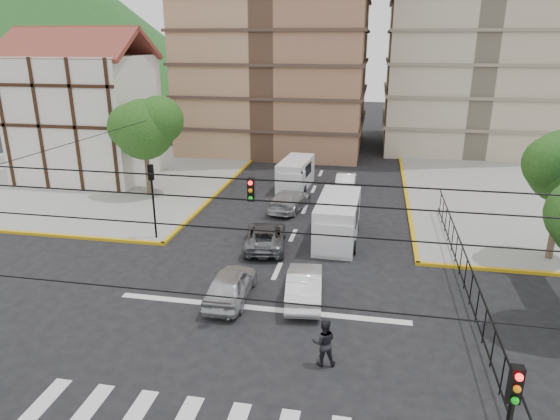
% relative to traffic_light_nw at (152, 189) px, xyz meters
% --- Properties ---
extents(ground, '(160.00, 160.00, 0.00)m').
position_rel_traffic_light_nw_xyz_m(ground, '(7.80, -7.80, -3.11)').
color(ground, black).
rests_on(ground, ground).
extents(sidewalk_nw, '(26.00, 26.00, 0.15)m').
position_rel_traffic_light_nw_xyz_m(sidewalk_nw, '(-12.20, 12.20, -3.04)').
color(sidewalk_nw, gray).
rests_on(sidewalk_nw, ground).
extents(stop_line, '(13.00, 0.40, 0.01)m').
position_rel_traffic_light_nw_xyz_m(stop_line, '(7.80, -6.60, -3.11)').
color(stop_line, silver).
rests_on(stop_line, ground).
extents(tudor_building, '(10.80, 8.05, 12.23)m').
position_rel_traffic_light_nw_xyz_m(tudor_building, '(-11.20, 12.20, 2.14)').
color(tudor_building, silver).
rests_on(tudor_building, ground).
extents(distant_hill, '(70.00, 70.00, 28.00)m').
position_rel_traffic_light_nw_xyz_m(distant_hill, '(-47.20, 62.20, 10.89)').
color(distant_hill, '#1F4F1A').
rests_on(distant_hill, ground).
extents(park_fence, '(0.10, 22.50, 1.66)m').
position_rel_traffic_light_nw_xyz_m(park_fence, '(16.80, -3.30, -3.11)').
color(park_fence, black).
rests_on(park_fence, ground).
extents(tree_tudor, '(5.39, 4.40, 7.43)m').
position_rel_traffic_light_nw_xyz_m(tree_tudor, '(-4.10, 8.21, 2.11)').
color(tree_tudor, '#473828').
rests_on(tree_tudor, ground).
extents(traffic_light_nw, '(0.28, 0.22, 4.40)m').
position_rel_traffic_light_nw_xyz_m(traffic_light_nw, '(0.00, 0.00, 0.00)').
color(traffic_light_nw, black).
rests_on(traffic_light_nw, ground).
extents(traffic_light_hanging, '(18.00, 9.12, 0.92)m').
position_rel_traffic_light_nw_xyz_m(traffic_light_hanging, '(7.80, -9.84, 2.79)').
color(traffic_light_hanging, black).
rests_on(traffic_light_hanging, ground).
extents(van_right_lane, '(2.37, 5.73, 2.56)m').
position_rel_traffic_light_nw_xyz_m(van_right_lane, '(10.46, 1.58, -1.87)').
color(van_right_lane, silver).
rests_on(van_right_lane, ground).
extents(van_left_lane, '(2.39, 5.23, 2.29)m').
position_rel_traffic_light_nw_xyz_m(van_left_lane, '(6.33, 12.01, -2.00)').
color(van_left_lane, silver).
rests_on(van_left_lane, ground).
extents(car_silver_front_left, '(1.83, 4.36, 1.47)m').
position_rel_traffic_light_nw_xyz_m(car_silver_front_left, '(6.29, -6.02, -2.38)').
color(car_silver_front_left, '#BABABF').
rests_on(car_silver_front_left, ground).
extents(car_white_front_right, '(2.00, 4.56, 1.46)m').
position_rel_traffic_light_nw_xyz_m(car_white_front_right, '(9.57, -5.42, -2.38)').
color(car_white_front_right, white).
rests_on(car_white_front_right, ground).
extents(car_grey_mid_left, '(2.89, 5.02, 1.32)m').
position_rel_traffic_light_nw_xyz_m(car_grey_mid_left, '(6.54, 0.18, -2.45)').
color(car_grey_mid_left, slate).
rests_on(car_grey_mid_left, ground).
extents(car_silver_rear_left, '(2.73, 5.02, 1.38)m').
position_rel_traffic_light_nw_xyz_m(car_silver_rear_left, '(6.75, 6.92, -2.42)').
color(car_silver_rear_left, '#BABABF').
rests_on(car_silver_rear_left, ground).
extents(car_darkgrey_mid_right, '(2.10, 4.22, 1.38)m').
position_rel_traffic_light_nw_xyz_m(car_darkgrey_mid_right, '(9.62, 7.21, -2.42)').
color(car_darkgrey_mid_right, '#29292C').
rests_on(car_darkgrey_mid_right, ground).
extents(car_white_rear_right, '(1.47, 4.16, 1.37)m').
position_rel_traffic_light_nw_xyz_m(car_white_rear_right, '(10.29, 12.65, -2.43)').
color(car_white_rear_right, white).
rests_on(car_white_rear_right, ground).
extents(pedestrian_crosswalk, '(0.99, 0.83, 1.82)m').
position_rel_traffic_light_nw_xyz_m(pedestrian_crosswalk, '(10.94, -10.03, -2.20)').
color(pedestrian_crosswalk, black).
rests_on(pedestrian_crosswalk, ground).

